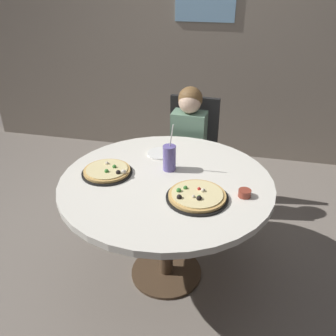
% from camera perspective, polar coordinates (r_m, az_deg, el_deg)
% --- Properties ---
extents(ground_plane, '(8.00, 8.00, 0.00)m').
position_cam_1_polar(ground_plane, '(2.59, -0.26, -16.21)').
color(ground_plane, slate).
extents(wall_with_window, '(5.20, 0.13, 2.90)m').
position_cam_1_polar(wall_with_window, '(3.81, 7.14, 22.93)').
color(wall_with_window, gray).
rests_on(wall_with_window, ground_plane).
extents(dining_table, '(1.26, 1.26, 0.75)m').
position_cam_1_polar(dining_table, '(2.18, -0.30, -3.91)').
color(dining_table, silver).
rests_on(dining_table, ground_plane).
extents(chair_wooden, '(0.42, 0.42, 0.95)m').
position_cam_1_polar(chair_wooden, '(2.99, 3.68, 2.99)').
color(chair_wooden, black).
rests_on(chair_wooden, ground_plane).
extents(diner_child, '(0.27, 0.42, 1.08)m').
position_cam_1_polar(diner_child, '(2.86, 2.86, 0.61)').
color(diner_child, '#3F4766').
rests_on(diner_child, ground_plane).
extents(pizza_veggie, '(0.34, 0.34, 0.05)m').
position_cam_1_polar(pizza_veggie, '(1.95, 4.60, -4.44)').
color(pizza_veggie, black).
rests_on(pizza_veggie, dining_table).
extents(pizza_cheese, '(0.31, 0.31, 0.05)m').
position_cam_1_polar(pizza_cheese, '(2.21, -9.59, -0.50)').
color(pizza_cheese, black).
rests_on(pizza_cheese, dining_table).
extents(soda_cup, '(0.08, 0.08, 0.31)m').
position_cam_1_polar(soda_cup, '(2.19, 0.22, 1.62)').
color(soda_cup, '#6659A5').
rests_on(soda_cup, dining_table).
extents(sauce_bowl, '(0.07, 0.07, 0.04)m').
position_cam_1_polar(sauce_bowl, '(2.01, 12.03, -3.92)').
color(sauce_bowl, brown).
rests_on(sauce_bowl, dining_table).
extents(plate_small, '(0.18, 0.18, 0.01)m').
position_cam_1_polar(plate_small, '(2.42, -1.17, 2.33)').
color(plate_small, white).
rests_on(plate_small, dining_table).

